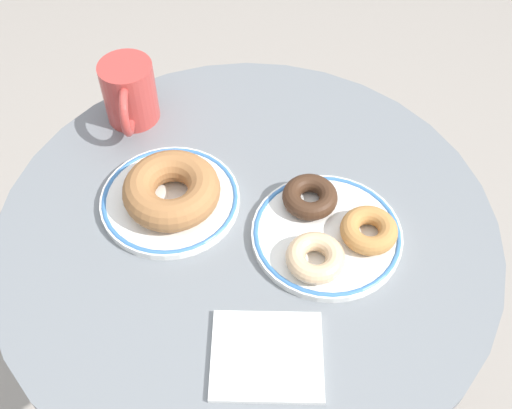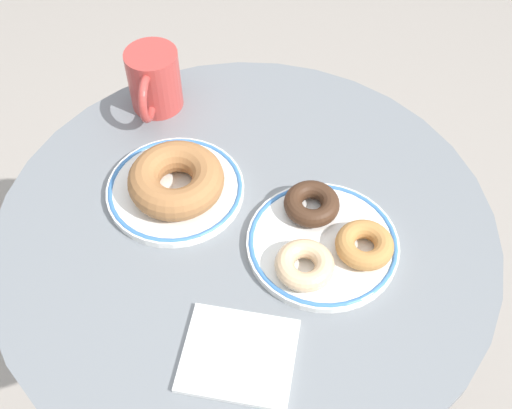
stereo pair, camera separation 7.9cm
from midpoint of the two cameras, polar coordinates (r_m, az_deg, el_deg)
name	(u,v)px [view 1 (the left image)]	position (r m, az deg, el deg)	size (l,w,h in m)	color
cafe_table	(249,314)	(1.00, -2.97, -9.98)	(0.65, 0.65, 0.75)	slate
plate_left	(170,199)	(0.84, -10.44, 0.28)	(0.18, 0.18, 0.01)	white
plate_right	(327,234)	(0.79, 3.57, -2.87)	(0.19, 0.19, 0.01)	white
donut_cinnamon	(171,190)	(0.81, -10.41, 1.11)	(0.12, 0.12, 0.04)	#A36B3D
donut_old_fashioned	(369,230)	(0.78, 7.31, -2.50)	(0.07, 0.07, 0.02)	#BC7F42
donut_chocolate	(310,197)	(0.80, 2.09, 0.52)	(0.07, 0.07, 0.02)	#422819
donut_glazed	(315,258)	(0.75, 2.37, -5.02)	(0.07, 0.07, 0.02)	#E0B789
paper_napkin	(267,356)	(0.71, -2.27, -13.69)	(0.12, 0.11, 0.01)	white
coffee_mug	(129,94)	(0.93, -13.81, 9.55)	(0.08, 0.12, 0.09)	#B73D38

